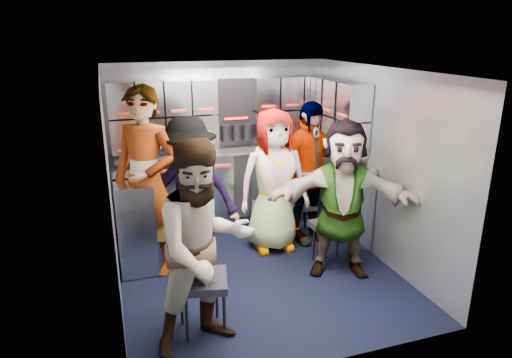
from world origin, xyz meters
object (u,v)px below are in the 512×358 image
object	(u,v)px
attendant_arc_d	(307,173)
attendant_arc_e	(342,199)
attendant_arc_b	(190,193)
attendant_standing	(147,183)
jump_seat_center	(268,210)
jump_seat_near_right	(332,228)
jump_seat_mid_right	(300,207)
attendant_arc_a	(204,248)
jump_seat_mid_left	(188,224)
attendant_arc_c	(274,181)
jump_seat_near_left	(201,284)

from	to	relation	value
attendant_arc_d	attendant_arc_e	world-z (taller)	attendant_arc_d
attendant_arc_b	attendant_standing	bearing A→B (deg)	-156.60
jump_seat_center	jump_seat_near_right	bearing A→B (deg)	-58.73
jump_seat_mid_right	jump_seat_near_right	distance (m)	0.84
attendant_arc_e	jump_seat_center	bearing A→B (deg)	138.67
jump_seat_center	attendant_arc_a	world-z (taller)	attendant_arc_a
jump_seat_mid_left	jump_seat_mid_right	xyz separation A→B (m)	(1.43, 0.16, -0.03)
attendant_standing	attendant_arc_c	world-z (taller)	attendant_standing
attendant_arc_a	attendant_arc_b	size ratio (longest dim) A/B	1.05
attendant_standing	jump_seat_center	bearing A→B (deg)	47.13
jump_seat_mid_left	attendant_arc_d	distance (m)	1.50
jump_seat_near_left	attendant_arc_d	distance (m)	2.13
jump_seat_mid_left	attendant_standing	distance (m)	0.76
attendant_arc_a	attendant_arc_d	xyz separation A→B (m)	(1.57, 1.55, -0.01)
attendant_arc_c	attendant_arc_a	bearing A→B (deg)	-124.52
jump_seat_near_right	attendant_arc_b	world-z (taller)	attendant_arc_b
jump_seat_mid_left	jump_seat_center	distance (m)	0.98
attendant_standing	attendant_arc_a	xyz separation A→B (m)	(0.29, -1.38, -0.12)
attendant_arc_a	attendant_arc_e	world-z (taller)	attendant_arc_a
attendant_arc_d	jump_seat_mid_left	bearing A→B (deg)	166.43
jump_seat_center	jump_seat_near_right	xyz separation A→B (m)	(0.46, -0.76, 0.01)
jump_seat_mid_right	jump_seat_near_right	world-z (taller)	jump_seat_near_right
attendant_arc_c	jump_seat_mid_right	bearing A→B (deg)	32.29
jump_seat_mid_right	attendant_arc_e	distance (m)	1.12
jump_seat_mid_right	attendant_arc_c	world-z (taller)	attendant_arc_c
attendant_arc_c	jump_seat_near_left	bearing A→B (deg)	-128.17
jump_seat_mid_right	jump_seat_near_right	bearing A→B (deg)	-89.40
jump_seat_near_right	jump_seat_mid_left	bearing A→B (deg)	154.93
attendant_arc_c	attendant_arc_d	size ratio (longest dim) A/B	0.97
jump_seat_center	attendant_arc_a	size ratio (longest dim) A/B	0.28
jump_seat_near_right	attendant_arc_d	size ratio (longest dim) A/B	0.28
jump_seat_mid_right	attendant_arc_a	xyz separation A→B (m)	(-1.57, -1.73, 0.50)
jump_seat_mid_right	attendant_standing	bearing A→B (deg)	-169.48
jump_seat_mid_left	attendant_standing	bearing A→B (deg)	-157.23
attendant_standing	jump_seat_near_left	bearing A→B (deg)	-39.97
jump_seat_mid_left	jump_seat_near_left	bearing A→B (deg)	-95.79
jump_seat_near_left	attendant_arc_a	distance (m)	0.45
jump_seat_mid_left	attendant_arc_c	bearing A→B (deg)	-5.43
attendant_arc_a	attendant_arc_d	size ratio (longest dim) A/B	1.01
jump_seat_mid_left	attendant_arc_a	xyz separation A→B (m)	(-0.14, -1.57, 0.47)
jump_seat_near_left	attendant_arc_c	bearing A→B (deg)	49.12
attendant_arc_a	jump_seat_center	bearing A→B (deg)	42.68
attendant_standing	attendant_arc_c	xyz separation A→B (m)	(1.41, 0.09, -0.16)
attendant_arc_e	jump_seat_near_left	bearing A→B (deg)	-138.88
jump_seat_near_right	attendant_arc_a	world-z (taller)	attendant_arc_a
attendant_arc_c	attendant_standing	bearing A→B (deg)	-173.68
attendant_arc_e	attendant_arc_a	bearing A→B (deg)	-133.23
jump_seat_near_left	jump_seat_near_right	bearing A→B (deg)	24.25
jump_seat_near_left	attendant_arc_b	distance (m)	1.27
attendant_arc_e	attendant_arc_b	bearing A→B (deg)	177.45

